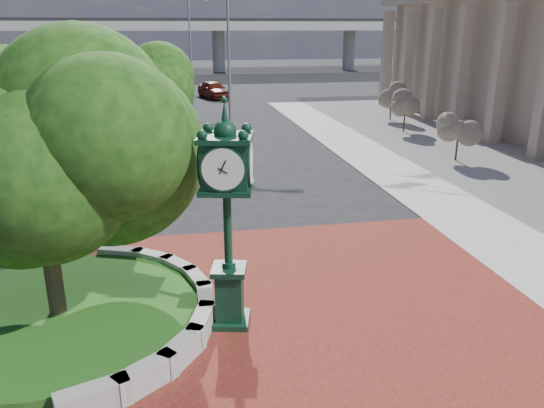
{
  "coord_description": "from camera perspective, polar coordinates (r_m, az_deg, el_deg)",
  "views": [
    {
      "loc": [
        -2.31,
        -10.94,
        6.3
      ],
      "look_at": [
        0.04,
        1.5,
        2.07
      ],
      "focal_mm": 35.0,
      "sensor_mm": 36.0,
      "label": 1
    }
  ],
  "objects": [
    {
      "name": "overpass",
      "position": [
        80.97,
        -9.73,
        18.38
      ],
      "size": [
        90.0,
        12.0,
        7.5
      ],
      "color": "#9E9B93",
      "rests_on": "ground"
    },
    {
      "name": "planter_wall",
      "position": [
        12.5,
        -11.4,
        -10.78
      ],
      "size": [
        2.96,
        6.77,
        0.54
      ],
      "color": "#9E9B93",
      "rests_on": "ground"
    },
    {
      "name": "shrub_near",
      "position": [
        27.59,
        19.46,
        7.6
      ],
      "size": [
        1.2,
        1.2,
        2.2
      ],
      "color": "#38281C",
      "rests_on": "ground"
    },
    {
      "name": "plaza",
      "position": [
        11.98,
        2.07,
        -13.15
      ],
      "size": [
        12.0,
        12.0,
        0.04
      ],
      "primitive_type": "cube",
      "color": "maroon",
      "rests_on": "ground"
    },
    {
      "name": "tree_street",
      "position": [
        29.15,
        -14.29,
        11.88
      ],
      "size": [
        4.4,
        4.4,
        5.45
      ],
      "color": "#38281C",
      "rests_on": "ground"
    },
    {
      "name": "parked_car",
      "position": [
        50.79,
        -6.3,
        12.14
      ],
      "size": [
        3.11,
        5.03,
        1.6
      ],
      "primitive_type": "imported",
      "rotation": [
        0.0,
        0.0,
        0.28
      ],
      "color": "#4D140B",
      "rests_on": "ground"
    },
    {
      "name": "shrub_mid",
      "position": [
        34.62,
        14.15,
        10.1
      ],
      "size": [
        1.2,
        1.2,
        2.2
      ],
      "color": "#38281C",
      "rests_on": "ground"
    },
    {
      "name": "grass_bed",
      "position": [
        12.81,
        -21.87,
        -11.43
      ],
      "size": [
        6.1,
        6.1,
        0.4
      ],
      "primitive_type": "cylinder",
      "color": "#1E4914",
      "rests_on": "ground"
    },
    {
      "name": "street_lamp_near",
      "position": [
        36.47,
        -4.35,
        17.43
      ],
      "size": [
        2.07,
        0.98,
        9.68
      ],
      "color": "slate",
      "rests_on": "ground"
    },
    {
      "name": "post_clock",
      "position": [
        11.04,
        -4.84,
        -0.54
      ],
      "size": [
        1.2,
        1.2,
        4.94
      ],
      "color": "black",
      "rests_on": "ground"
    },
    {
      "name": "street_lamp_far",
      "position": [
        49.93,
        -8.57,
        16.94
      ],
      "size": [
        1.89,
        0.84,
        8.77
      ],
      "color": "slate",
      "rests_on": "ground"
    },
    {
      "name": "tree_planter",
      "position": [
        11.56,
        -23.94,
        3.99
      ],
      "size": [
        5.2,
        5.2,
        6.33
      ],
      "color": "#38281C",
      "rests_on": "ground"
    },
    {
      "name": "shrub_far",
      "position": [
        39.18,
        12.73,
        11.12
      ],
      "size": [
        1.2,
        1.2,
        2.2
      ],
      "color": "#38281C",
      "rests_on": "ground"
    },
    {
      "name": "ground",
      "position": [
        12.83,
        1.07,
        -10.93
      ],
      "size": [
        200.0,
        200.0,
        0.0
      ],
      "primitive_type": "plane",
      "color": "black",
      "rests_on": "ground"
    }
  ]
}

